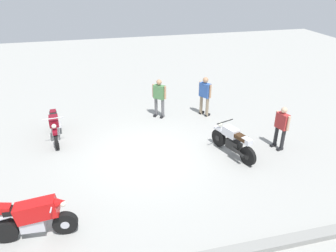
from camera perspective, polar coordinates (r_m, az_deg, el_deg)
ground_plane at (r=11.05m, az=-3.86°, el=-5.34°), size 40.00×40.00×0.00m
motorcycle_maroon_cruiser at (r=12.54m, az=-19.55°, el=-0.06°), size 0.70×2.09×1.09m
motorcycle_red_sportbike at (r=8.39m, az=-22.80°, el=-14.80°), size 1.96×0.70×1.14m
motorcycle_silver_cruiser at (r=11.04m, az=11.59°, el=-2.74°), size 0.88×2.02×1.09m
person_in_blue_shirt at (r=13.65m, az=6.60°, el=5.74°), size 0.49×0.62×1.72m
person_in_red_shirt at (r=11.75m, az=19.62°, el=0.07°), size 0.41×0.62×1.58m
person_in_green_shirt at (r=13.47m, az=-1.58°, el=5.42°), size 0.56×0.53×1.67m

